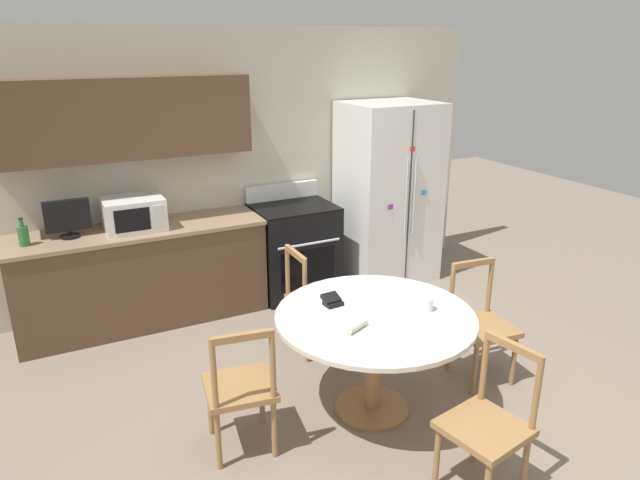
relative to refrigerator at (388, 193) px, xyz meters
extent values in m
plane|color=gray|center=(-1.44, -2.20, -0.94)|extent=(14.00, 14.00, 0.00)
cube|color=beige|center=(-1.44, 0.45, 0.36)|extent=(5.20, 0.10, 2.60)
cube|color=brown|center=(-2.56, 0.23, 0.90)|extent=(2.17, 0.34, 0.68)
cube|color=brown|center=(-2.56, 0.09, -0.51)|extent=(2.17, 0.62, 0.86)
cube|color=#997A5B|center=(-2.56, 0.09, -0.06)|extent=(2.19, 0.64, 0.03)
cube|color=white|center=(0.00, 0.00, 0.00)|extent=(0.93, 0.77, 1.88)
cube|color=#333333|center=(0.00, -0.39, 0.00)|extent=(0.01, 0.01, 1.80)
cylinder|color=silver|center=(-0.05, -0.40, 0.05)|extent=(0.02, 0.02, 0.79)
cylinder|color=silver|center=(0.05, -0.40, 0.05)|extent=(0.02, 0.02, 0.79)
cube|color=purple|center=(-0.22, -0.39, -0.03)|extent=(0.06, 0.02, 0.05)
cube|color=red|center=(0.00, -0.39, 0.53)|extent=(0.06, 0.01, 0.05)
cube|color=#338CD8|center=(0.18, -0.39, 0.07)|extent=(0.06, 0.02, 0.05)
cube|color=black|center=(-1.07, 0.06, -0.49)|extent=(0.79, 0.64, 0.90)
cube|color=black|center=(-1.07, -0.26, -0.58)|extent=(0.57, 0.01, 0.40)
cylinder|color=silver|center=(-1.07, -0.29, -0.31)|extent=(0.64, 0.02, 0.02)
cube|color=black|center=(-1.07, 0.06, -0.03)|extent=(0.79, 0.64, 0.02)
cube|color=white|center=(-1.07, 0.35, 0.06)|extent=(0.79, 0.06, 0.16)
cube|color=white|center=(-2.59, 0.08, 0.10)|extent=(0.50, 0.40, 0.28)
cube|color=black|center=(-2.63, -0.12, 0.10)|extent=(0.29, 0.01, 0.20)
cube|color=silver|center=(-2.40, -0.12, 0.10)|extent=(0.10, 0.01, 0.20)
cylinder|color=black|center=(-3.12, 0.09, -0.03)|extent=(0.16, 0.16, 0.02)
cylinder|color=black|center=(-3.12, 0.09, 0.00)|extent=(0.03, 0.03, 0.04)
cube|color=black|center=(-3.12, 0.09, 0.15)|extent=(0.36, 0.05, 0.27)
cylinder|color=#2D6B38|center=(-3.46, 0.04, 0.04)|extent=(0.08, 0.08, 0.16)
cylinder|color=#2D6B38|center=(-3.46, 0.04, 0.15)|extent=(0.03, 0.03, 0.06)
cylinder|color=#262626|center=(-3.46, 0.04, 0.19)|extent=(0.04, 0.04, 0.01)
cylinder|color=beige|center=(-1.42, -2.02, -0.21)|extent=(1.34, 1.34, 0.03)
cylinder|color=#9E7042|center=(-1.42, -2.02, -0.57)|extent=(0.11, 0.11, 0.69)
cylinder|color=#9E7042|center=(-1.42, -2.02, -0.93)|extent=(0.52, 0.52, 0.03)
cube|color=#9E7042|center=(-1.38, -1.08, -0.51)|extent=(0.43, 0.43, 0.04)
cylinder|color=#9E7042|center=(-1.20, -0.91, -0.73)|extent=(0.04, 0.04, 0.41)
cylinder|color=#9E7042|center=(-1.21, -1.25, -0.73)|extent=(0.04, 0.04, 0.41)
cylinder|color=#9E7042|center=(-1.55, -0.90, -0.73)|extent=(0.04, 0.04, 0.41)
cylinder|color=#9E7042|center=(-1.55, -1.24, -0.73)|extent=(0.04, 0.04, 0.41)
cylinder|color=#9E7042|center=(-1.56, -0.90, -0.26)|extent=(0.04, 0.04, 0.45)
cylinder|color=#9E7042|center=(-1.57, -1.24, -0.26)|extent=(0.04, 0.04, 0.45)
cube|color=#9E7042|center=(-1.57, -1.07, -0.06)|extent=(0.04, 0.34, 0.04)
cube|color=#9E7042|center=(-1.28, -2.96, -0.51)|extent=(0.49, 0.49, 0.04)
cylinder|color=#9E7042|center=(-1.48, -2.82, -0.73)|extent=(0.04, 0.04, 0.41)
cylinder|color=#9E7042|center=(-1.08, -3.09, -0.73)|extent=(0.04, 0.04, 0.41)
cylinder|color=#9E7042|center=(-1.14, -2.75, -0.73)|extent=(0.04, 0.04, 0.41)
cylinder|color=#9E7042|center=(-1.06, -3.09, -0.26)|extent=(0.04, 0.04, 0.45)
cylinder|color=#9E7042|center=(-1.13, -2.75, -0.26)|extent=(0.04, 0.04, 0.45)
cube|color=#9E7042|center=(-1.10, -2.92, -0.06)|extent=(0.10, 0.35, 0.04)
cube|color=#9E7042|center=(-2.36, -1.96, -0.51)|extent=(0.48, 0.48, 0.04)
cylinder|color=#9E7042|center=(-2.51, -1.77, -0.73)|extent=(0.04, 0.04, 0.41)
cylinder|color=#9E7042|center=(-2.17, -1.82, -0.73)|extent=(0.04, 0.04, 0.41)
cylinder|color=#9E7042|center=(-2.56, -2.11, -0.73)|extent=(0.04, 0.04, 0.41)
cylinder|color=#9E7042|center=(-2.22, -2.16, -0.73)|extent=(0.04, 0.04, 0.41)
cylinder|color=#9E7042|center=(-2.56, -2.12, -0.26)|extent=(0.04, 0.04, 0.45)
cylinder|color=#9E7042|center=(-2.22, -2.17, -0.26)|extent=(0.04, 0.04, 0.45)
cube|color=#9E7042|center=(-2.39, -2.15, -0.06)|extent=(0.35, 0.09, 0.04)
cube|color=#9E7042|center=(-0.47, -2.05, -0.51)|extent=(0.46, 0.46, 0.04)
cylinder|color=#9E7042|center=(-0.32, -2.24, -0.73)|extent=(0.04, 0.04, 0.41)
cylinder|color=#9E7042|center=(-0.66, -2.20, -0.73)|extent=(0.04, 0.04, 0.41)
cylinder|color=#9E7042|center=(-0.28, -1.90, -0.73)|extent=(0.04, 0.04, 0.41)
cylinder|color=#9E7042|center=(-0.63, -1.86, -0.73)|extent=(0.04, 0.04, 0.41)
cylinder|color=#9E7042|center=(-0.28, -1.88, -0.26)|extent=(0.04, 0.04, 0.45)
cylinder|color=#9E7042|center=(-0.62, -1.84, -0.26)|extent=(0.04, 0.04, 0.45)
cube|color=#9E7042|center=(-0.45, -1.86, -0.06)|extent=(0.35, 0.07, 0.04)
cylinder|color=silver|center=(-1.08, -2.13, -0.15)|extent=(0.08, 0.08, 0.09)
cylinder|color=beige|center=(-1.08, -2.13, -0.17)|extent=(0.07, 0.07, 0.05)
cylinder|color=beige|center=(-1.64, -2.15, -0.17)|extent=(0.18, 0.12, 0.05)
cube|color=black|center=(-1.60, -1.77, -0.18)|extent=(0.13, 0.10, 0.03)
cube|color=black|center=(-1.61, -1.75, -0.15)|extent=(0.13, 0.11, 0.06)
camera|label=1|loc=(-3.29, -4.90, 1.53)|focal=32.00mm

